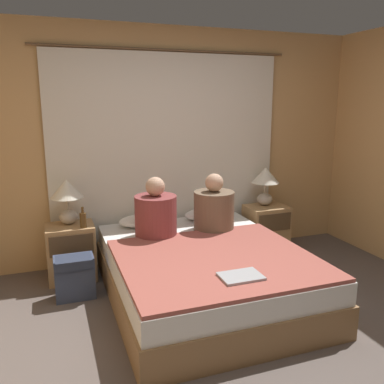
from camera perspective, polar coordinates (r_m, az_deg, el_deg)
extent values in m
plane|color=#564C47|center=(3.12, 7.89, -21.24)|extent=(16.00, 16.00, 0.00)
cube|color=tan|center=(4.49, -3.62, 6.50)|extent=(4.54, 0.06, 2.50)
cube|color=silver|center=(4.45, -3.37, 4.66)|extent=(2.52, 0.02, 2.22)
cylinder|color=brown|center=(4.44, -3.57, 19.29)|extent=(2.72, 0.02, 0.02)
cube|color=olive|center=(3.74, 1.63, -12.59)|extent=(1.63, 2.06, 0.27)
cube|color=white|center=(3.65, 1.66, -9.35)|extent=(1.59, 2.02, 0.18)
cube|color=#A87F51|center=(4.21, -16.59, -8.09)|extent=(0.45, 0.36, 0.55)
cube|color=#4C3823|center=(3.99, -16.55, -7.17)|extent=(0.40, 0.02, 0.20)
cube|color=#A87F51|center=(4.81, 10.32, -5.15)|extent=(0.45, 0.36, 0.55)
cube|color=#4C3823|center=(4.62, 11.54, -4.19)|extent=(0.40, 0.02, 0.20)
ellipsoid|color=#B2A899|center=(4.16, -16.93, -3.36)|extent=(0.18, 0.18, 0.14)
cylinder|color=#B2A893|center=(4.13, -17.05, -1.59)|extent=(0.02, 0.02, 0.12)
cone|color=silver|center=(4.09, -17.19, 0.46)|extent=(0.31, 0.31, 0.18)
ellipsoid|color=#B2A899|center=(4.76, 10.16, -1.00)|extent=(0.18, 0.18, 0.14)
cylinder|color=#B2A893|center=(4.73, 10.22, 0.56)|extent=(0.02, 0.02, 0.12)
cone|color=silver|center=(4.71, 10.29, 2.36)|extent=(0.31, 0.31, 0.18)
ellipsoid|color=white|center=(4.26, -6.98, -3.99)|extent=(0.49, 0.30, 0.12)
ellipsoid|color=white|center=(4.47, 2.02, -3.13)|extent=(0.49, 0.30, 0.12)
cube|color=#994C42|center=(3.36, 3.47, -9.37)|extent=(1.57, 1.43, 0.03)
cylinder|color=brown|center=(3.88, -5.10, -3.44)|extent=(0.40, 0.40, 0.40)
sphere|color=tan|center=(3.81, -5.18, 0.77)|extent=(0.18, 0.18, 0.18)
cylinder|color=brown|center=(4.07, 3.10, -2.69)|extent=(0.40, 0.40, 0.40)
sphere|color=tan|center=(4.00, 3.15, 1.32)|extent=(0.18, 0.18, 0.18)
cylinder|color=#513819|center=(4.00, -15.04, -3.85)|extent=(0.06, 0.06, 0.14)
cylinder|color=#513819|center=(3.98, -15.12, -2.46)|extent=(0.02, 0.02, 0.06)
cube|color=#9EA0A5|center=(3.01, 6.87, -11.66)|extent=(0.30, 0.22, 0.02)
cube|color=#333D56|center=(3.85, -16.14, -11.42)|extent=(0.34, 0.21, 0.39)
cube|color=#283045|center=(3.77, -16.26, -9.41)|extent=(0.31, 0.22, 0.08)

